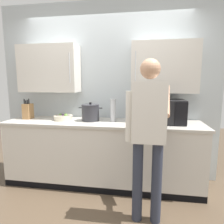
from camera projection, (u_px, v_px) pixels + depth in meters
The scene contains 9 objects.
ground_plane at pixel (89, 216), 2.19m from camera, with size 9.42×9.42×0.00m, color #4C3D2D.
back_wall_tiled at pixel (106, 85), 3.00m from camera, with size 3.41×0.44×2.70m.
counter_unit at pixel (102, 153), 2.86m from camera, with size 2.82×0.66×0.94m.
microwave_oven at pixel (161, 111), 2.66m from camera, with size 0.57×0.75×0.32m.
stock_pot at pixel (90, 113), 2.83m from camera, with size 0.35×0.26×0.27m.
fruit_bowl at pixel (63, 117), 2.89m from camera, with size 0.27×0.27×0.10m.
knife_block at pixel (28, 111), 2.99m from camera, with size 0.11×0.15×0.31m.
thermos_flask at pixel (113, 110), 2.78m from camera, with size 0.08×0.08×0.32m.
person_figure at pixel (148, 128), 1.98m from camera, with size 0.48×0.56×1.73m.
Camera 1 is at (0.57, -1.92, 1.50)m, focal length 31.10 mm.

